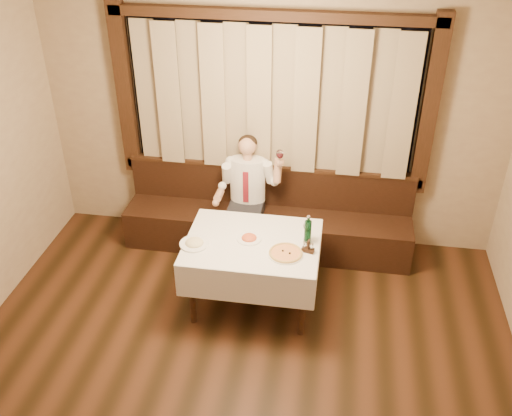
% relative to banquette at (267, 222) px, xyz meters
% --- Properties ---
extents(room, '(5.01, 6.01, 2.81)m').
position_rel_banquette_xyz_m(room, '(-0.00, -1.75, 1.19)').
color(room, black).
rests_on(room, ground).
extents(banquette, '(3.20, 0.61, 0.94)m').
position_rel_banquette_xyz_m(banquette, '(0.00, 0.00, 0.00)').
color(banquette, black).
rests_on(banquette, ground).
extents(dining_table, '(1.27, 0.97, 0.76)m').
position_rel_banquette_xyz_m(dining_table, '(0.00, -1.02, 0.34)').
color(dining_table, black).
rests_on(dining_table, ground).
extents(pizza, '(0.33, 0.33, 0.03)m').
position_rel_banquette_xyz_m(pizza, '(0.33, -1.19, 0.46)').
color(pizza, white).
rests_on(pizza, dining_table).
extents(pasta_red, '(0.24, 0.24, 0.08)m').
position_rel_banquette_xyz_m(pasta_red, '(-0.04, -1.00, 0.48)').
color(pasta_red, white).
rests_on(pasta_red, dining_table).
extents(pasta_cream, '(0.28, 0.28, 0.10)m').
position_rel_banquette_xyz_m(pasta_cream, '(-0.53, -1.17, 0.48)').
color(pasta_cream, white).
rests_on(pasta_cream, dining_table).
extents(green_bottle, '(0.07, 0.07, 0.30)m').
position_rel_banquette_xyz_m(green_bottle, '(0.51, -0.98, 0.57)').
color(green_bottle, '#0F4823').
rests_on(green_bottle, dining_table).
extents(table_wine_glass, '(0.08, 0.08, 0.21)m').
position_rel_banquette_xyz_m(table_wine_glass, '(0.50, -0.93, 0.60)').
color(table_wine_glass, white).
rests_on(table_wine_glass, dining_table).
extents(cruet_caddy, '(0.12, 0.08, 0.12)m').
position_rel_banquette_xyz_m(cruet_caddy, '(0.53, -1.11, 0.49)').
color(cruet_caddy, black).
rests_on(cruet_caddy, dining_table).
extents(seated_man, '(0.73, 0.54, 1.36)m').
position_rel_banquette_xyz_m(seated_man, '(-0.22, -0.09, 0.48)').
color(seated_man, black).
rests_on(seated_man, ground).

